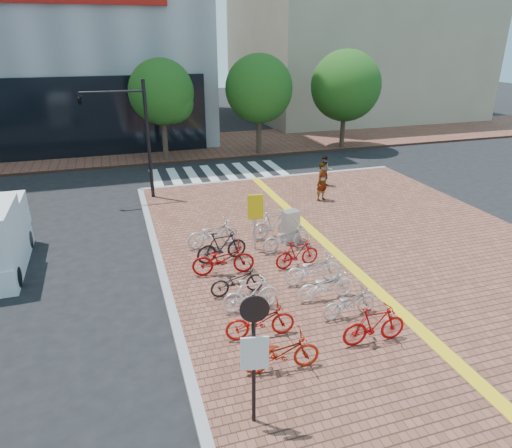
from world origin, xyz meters
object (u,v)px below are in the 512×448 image
object	(u,v)px
bike_13	(274,224)
bike_12	(286,238)
bike_2	(251,294)
notice_sign	(254,346)
bike_5	(222,246)
bike_8	(349,303)
pedestrian_b	(325,171)
bike_0	(281,352)
bike_11	(297,254)
yellow_sign	(255,212)
bike_6	(213,233)
bike_4	(223,259)
utility_box	(290,227)
bike_7	(375,325)
bike_3	(237,281)
bike_10	(313,269)
bike_1	(260,321)
pedestrian_a	(322,182)
traffic_light_pole	(117,119)
bike_9	(326,285)

from	to	relation	value
bike_13	bike_12	bearing A→B (deg)	172.94
bike_2	notice_sign	bearing A→B (deg)	162.70
bike_5	bike_8	bearing A→B (deg)	-158.35
bike_8	pedestrian_b	bearing A→B (deg)	-26.35
bike_0	bike_11	world-z (taller)	same
bike_11	yellow_sign	bearing A→B (deg)	22.70
bike_6	bike_13	distance (m)	2.35
bike_4	utility_box	size ratio (longest dim) A/B	1.60
bike_4	bike_7	distance (m)	5.30
bike_2	bike_3	distance (m)	0.95
bike_7	bike_10	distance (m)	3.19
bike_4	bike_10	world-z (taller)	bike_4
utility_box	bike_12	bearing A→B (deg)	-123.05
bike_4	bike_11	size ratio (longest dim) A/B	1.28
bike_1	bike_4	size ratio (longest dim) A/B	0.90
bike_2	bike_5	distance (m)	3.17
bike_8	yellow_sign	size ratio (longest dim) A/B	0.78
bike_2	bike_6	bearing A→B (deg)	-0.22
bike_3	pedestrian_a	world-z (taller)	pedestrian_a
bike_8	traffic_light_pole	xyz separation A→B (m)	(-5.26, 11.77, 3.27)
bike_4	traffic_light_pole	size ratio (longest dim) A/B	0.37
bike_0	traffic_light_pole	bearing A→B (deg)	16.41
bike_1	traffic_light_pole	bearing A→B (deg)	16.47
notice_sign	bike_2	bearing A→B (deg)	74.06
bike_4	bike_12	bearing A→B (deg)	-62.36
bike_2	bike_12	distance (m)	3.98
bike_1	yellow_sign	xyz separation A→B (m)	(1.41, 4.92, 0.96)
bike_6	pedestrian_b	xyz separation A→B (m)	(6.99, 5.40, 0.27)
bike_1	bike_9	size ratio (longest dim) A/B	1.03
bike_8	utility_box	bearing A→B (deg)	-7.02
bike_1	yellow_sign	world-z (taller)	yellow_sign
bike_9	notice_sign	distance (m)	5.18
bike_0	pedestrian_a	size ratio (longest dim) A/B	1.01
utility_box	notice_sign	xyz separation A→B (m)	(-3.78, -7.69, 1.20)
bike_0	bike_8	size ratio (longest dim) A/B	1.11
bike_1	bike_3	distance (m)	2.18
bike_7	traffic_light_pole	bearing A→B (deg)	23.86
notice_sign	bike_3	bearing A→B (deg)	78.42
bike_3	bike_13	distance (m)	4.26
bike_9	pedestrian_b	xyz separation A→B (m)	(4.69, 9.91, 0.32)
bike_12	yellow_sign	size ratio (longest dim) A/B	0.90
bike_1	pedestrian_a	bearing A→B (deg)	-29.57
bike_11	bike_13	size ratio (longest dim) A/B	0.88
bike_7	bike_13	distance (m)	6.78
bike_8	notice_sign	size ratio (longest dim) A/B	0.56
bike_13	pedestrian_a	xyz separation A→B (m)	(3.55, 3.34, 0.35)
bike_5	bike_9	world-z (taller)	bike_5
bike_3	notice_sign	bearing A→B (deg)	165.89
bike_2	utility_box	xyz separation A→B (m)	(2.69, 3.85, 0.13)
bike_6	bike_12	size ratio (longest dim) A/B	1.03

